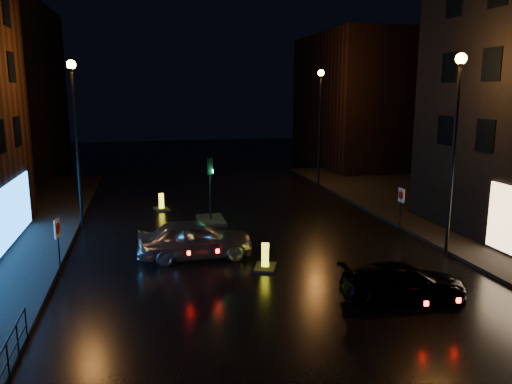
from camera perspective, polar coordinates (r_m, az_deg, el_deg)
ground at (r=14.59m, az=7.47°, el=-16.82°), size 120.00×120.00×0.00m
building_far_left at (r=48.38m, az=-26.88°, el=10.37°), size 8.00×16.00×14.00m
building_far_right at (r=48.18m, az=11.40°, el=10.17°), size 8.00×14.00×12.00m
street_lamp_lfar at (r=26.25m, az=-19.98°, el=7.87°), size 0.44×0.44×8.37m
street_lamp_rnear at (r=21.90m, az=21.88°, el=7.16°), size 0.44×0.44×8.37m
street_lamp_rfar at (r=36.22m, az=7.33°, el=9.26°), size 0.44×0.44×8.37m
traffic_signal at (r=27.00m, az=-5.20°, el=-2.28°), size 1.40×2.40×3.45m
silver_hatchback at (r=21.14m, az=-6.95°, el=-5.33°), size 4.81×2.01×1.63m
dark_sedan at (r=17.67m, az=16.49°, el=-9.84°), size 4.34×2.03×1.22m
bollard_near at (r=19.89m, az=1.06°, el=-8.12°), size 1.17×1.39×1.04m
bollard_far at (r=30.02m, az=-10.75°, el=-1.60°), size 0.99×1.26×0.98m
road_sign_left at (r=20.34m, az=-21.73°, el=-4.38°), size 0.15×0.52×2.17m
road_sign_right at (r=25.99m, az=16.26°, el=-0.76°), size 0.09×0.52×2.13m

